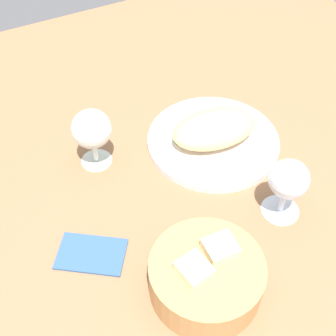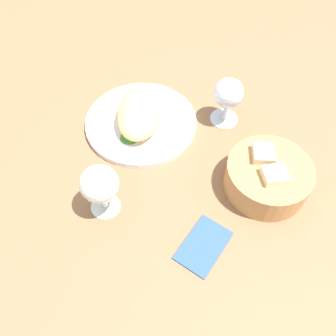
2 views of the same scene
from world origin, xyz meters
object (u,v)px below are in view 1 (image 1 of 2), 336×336
at_px(plate, 213,141).
at_px(wine_glass_near, 92,131).
at_px(bread_basket, 206,276).
at_px(folded_napkin, 91,253).
at_px(wine_glass_far, 288,182).

height_order(plate, wine_glass_near, wine_glass_near).
height_order(bread_basket, folded_napkin, bread_basket).
xyz_separation_m(plate, wine_glass_far, (-0.01, 0.20, 0.07)).
xyz_separation_m(wine_glass_far, folded_napkin, (0.33, -0.07, -0.07)).
bearing_deg(wine_glass_far, folded_napkin, -12.46).
bearing_deg(wine_glass_far, plate, -85.81).
bearing_deg(folded_napkin, wine_glass_near, 101.09).
distance_m(wine_glass_far, folded_napkin, 0.34).
xyz_separation_m(bread_basket, wine_glass_near, (0.05, -0.33, 0.05)).
relative_size(bread_basket, wine_glass_near, 1.41).
distance_m(plate, bread_basket, 0.32).
bearing_deg(bread_basket, folded_napkin, -45.67).
relative_size(plate, folded_napkin, 2.40).
distance_m(plate, folded_napkin, 0.34).
height_order(bread_basket, wine_glass_near, wine_glass_near).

